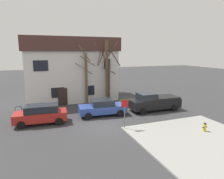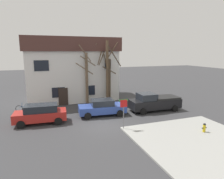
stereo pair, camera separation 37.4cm
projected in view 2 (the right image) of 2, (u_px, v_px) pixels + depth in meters
name	position (u px, v px, depth m)	size (l,w,h in m)	color
ground_plane	(104.00, 125.00, 17.18)	(120.00, 120.00, 0.00)	#38383A
sidewalk_slab	(199.00, 142.00, 13.93)	(8.63, 8.57, 0.12)	#999993
building_main	(71.00, 68.00, 26.69)	(11.76, 7.48, 8.10)	white
tree_bare_near	(87.00, 76.00, 23.66)	(2.77, 2.78, 7.34)	brown
tree_bare_mid	(107.00, 71.00, 23.86)	(2.63, 1.57, 7.66)	brown
tree_bare_far	(109.00, 78.00, 24.54)	(2.41, 1.89, 7.10)	#4C3D2D
car_red_wagon	(41.00, 114.00, 17.55)	(4.61, 2.26, 1.73)	#AD231E
car_blue_sedan	(102.00, 107.00, 19.80)	(4.83, 2.44, 1.63)	#2D4799
pickup_truck_black	(154.00, 102.00, 21.36)	(5.65, 2.43, 1.98)	black
fire_hydrant	(204.00, 127.00, 15.43)	(0.42, 0.22, 0.71)	gold
street_sign_pole	(124.00, 109.00, 15.88)	(0.76, 0.07, 2.59)	slate
bicycle_leaning	(24.00, 108.00, 21.11)	(1.75, 0.11, 1.03)	black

